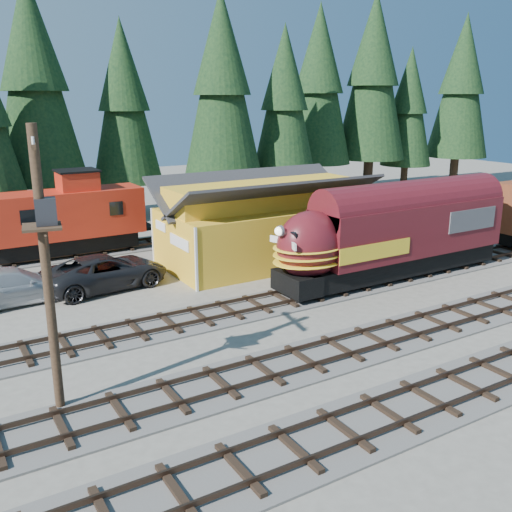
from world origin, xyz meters
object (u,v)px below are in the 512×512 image
depot (265,214)px  pickup_truck_b (12,286)px  locomotive (388,237)px  pickup_truck_a (106,272)px  utility_pole (46,255)px  caboose (66,217)px

depot → pickup_truck_b: size_ratio=2.11×
pickup_truck_b → depot: bearing=-95.1°
locomotive → pickup_truck_b: (-18.18, 6.57, -1.51)m
depot → pickup_truck_a: (-9.82, -0.03, -2.06)m
locomotive → utility_pole: bearing=-166.1°
locomotive → caboose: size_ratio=1.56×
utility_pole → pickup_truck_a: bearing=76.3°
locomotive → caboose: caboose is taller
utility_pole → pickup_truck_b: (0.30, 11.13, -4.26)m
depot → caboose: bearing=143.0°
depot → utility_pole: (-14.69, -11.06, 2.18)m
locomotive → pickup_truck_a: 15.15m
pickup_truck_b → locomotive: bearing=-114.7°
locomotive → pickup_truck_b: bearing=160.1°
locomotive → pickup_truck_a: locomotive is taller
caboose → utility_pole: utility_pole is taller
caboose → pickup_truck_b: 8.79m
utility_pole → pickup_truck_a: size_ratio=1.39×
depot → caboose: depot is taller
locomotive → utility_pole: utility_pole is taller
caboose → utility_pole: 19.34m
depot → caboose: (-9.96, 7.50, -0.49)m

